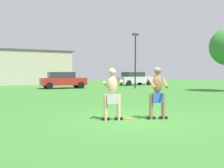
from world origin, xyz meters
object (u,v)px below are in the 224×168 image
at_px(frisbee, 127,118).
at_px(car_silver_near_post, 134,78).
at_px(player_near, 112,93).
at_px(car_red_mid_lot, 63,80).
at_px(player_in_blue, 157,90).
at_px(lamp_post, 135,54).

relative_size(frisbee, car_silver_near_post, 0.06).
xyz_separation_m(player_near, car_red_mid_lot, (4.42, 17.76, -0.08)).
relative_size(player_in_blue, car_red_mid_lot, 0.39).
distance_m(car_red_mid_lot, lamp_post, 7.43).
height_order(player_in_blue, frisbee, player_in_blue).
bearing_deg(car_red_mid_lot, lamp_post, -29.02).
xyz_separation_m(frisbee, lamp_post, (9.99, 14.39, 3.26)).
bearing_deg(lamp_post, player_near, -126.32).
bearing_deg(car_silver_near_post, car_red_mid_lot, -167.35).
xyz_separation_m(player_near, car_silver_near_post, (14.15, 19.94, -0.08)).
relative_size(frisbee, lamp_post, 0.05).
distance_m(player_near, player_in_blue, 1.52).
bearing_deg(car_silver_near_post, player_in_blue, -121.83).
xyz_separation_m(player_in_blue, frisbee, (-0.84, 0.54, -0.96)).
bearing_deg(car_red_mid_lot, player_in_blue, -99.32).
height_order(car_silver_near_post, lamp_post, lamp_post).
relative_size(car_silver_near_post, lamp_post, 0.83).
bearing_deg(player_in_blue, car_silver_near_post, 58.17).
height_order(player_in_blue, car_red_mid_lot, player_in_blue).
bearing_deg(car_red_mid_lot, car_silver_near_post, 12.65).
distance_m(car_silver_near_post, lamp_post, 7.08).
distance_m(player_in_blue, frisbee, 1.39).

